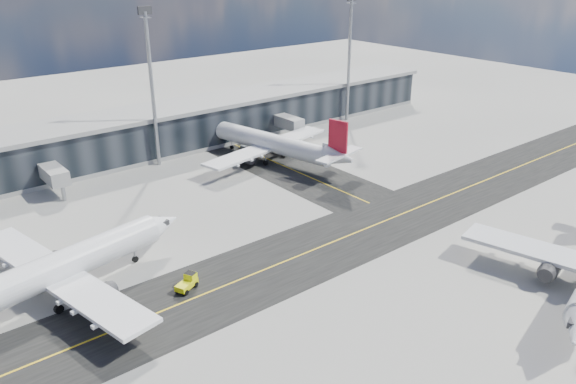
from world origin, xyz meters
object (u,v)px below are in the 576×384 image
Objects in this scene: airliner_af at (44,274)px; airliner_redtail at (273,144)px; baggage_tug at (188,282)px; service_van at (253,146)px.

airliner_redtail is (49.48, 21.91, -0.16)m from airliner_af.
airliner_redtail is at bearing 102.54° from airliner_af.
airliner_redtail is 46.24m from baggage_tug.
baggage_tug is at bearing -166.41° from service_van.
airliner_af is 1.04× the size of airliner_redtail.
airliner_redtail is at bearing -128.90° from service_van.
airliner_af is at bearing -167.76° from airliner_redtail.
baggage_tug is at bearing 50.20° from airliner_af.
airliner_af reaches higher than service_van.
baggage_tug is 52.52m from service_van.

